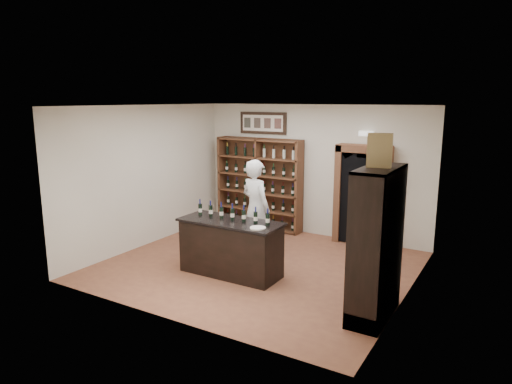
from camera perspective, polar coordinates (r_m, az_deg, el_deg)
floor at (r=8.81m, az=0.17°, el=-9.19°), size 5.50×5.50×0.00m
ceiling at (r=8.23m, az=0.18°, el=10.73°), size 5.50×5.50×0.00m
wall_back at (r=10.59m, az=7.06°, el=2.68°), size 5.50×0.04×3.00m
wall_left at (r=10.05m, az=-13.48°, el=1.97°), size 0.04×5.00×3.00m
wall_right at (r=7.42m, az=18.81°, el=-1.69°), size 0.04×5.00×3.00m
wine_shelf at (r=11.09m, az=0.50°, el=1.08°), size 2.20×0.38×2.20m
framed_picture at (r=11.04m, az=0.88°, el=8.61°), size 1.25×0.04×0.52m
arched_doorway at (r=10.06m, az=13.14°, el=-0.09°), size 1.17×0.35×2.17m
emergency_light at (r=9.98m, az=13.63°, el=7.11°), size 0.30×0.10×0.10m
tasting_counter at (r=8.26m, az=-3.17°, el=-6.99°), size 1.88×0.78×1.00m
counter_bottle_0 at (r=8.55m, az=-6.99°, el=-2.14°), size 0.07×0.07×0.30m
counter_bottle_1 at (r=8.41m, az=-5.70°, el=-2.35°), size 0.07×0.07×0.30m
counter_bottle_2 at (r=8.27m, az=-4.35°, el=-2.56°), size 0.07×0.07×0.30m
counter_bottle_3 at (r=8.14m, az=-2.97°, el=-2.77°), size 0.07×0.07×0.30m
counter_bottle_4 at (r=8.01m, az=-1.53°, el=-2.99°), size 0.07×0.07×0.30m
counter_bottle_5 at (r=7.89m, az=-0.06°, el=-3.22°), size 0.07×0.07×0.30m
counter_bottle_6 at (r=7.77m, az=1.47°, el=-3.45°), size 0.07×0.07×0.30m
side_cabinet at (r=6.84m, az=14.92°, el=-9.11°), size 0.48×1.20×2.20m
shopkeeper at (r=9.06m, az=-0.03°, el=-2.08°), size 0.83×0.67×1.96m
plate at (r=7.62m, az=0.23°, el=-4.52°), size 0.27×0.27×0.02m
wine_crate at (r=6.45m, az=15.20°, el=5.04°), size 0.35×0.20×0.47m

